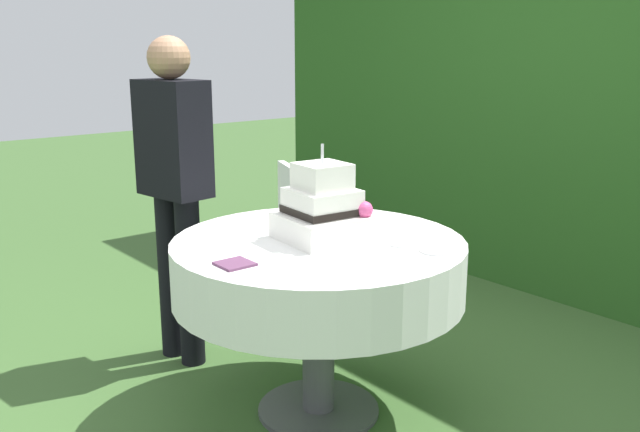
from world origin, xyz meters
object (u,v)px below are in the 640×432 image
(cake_table, at_px, (318,270))
(garden_chair, at_px, (274,227))
(serving_plate_far, at_px, (401,243))
(napkin_stack, at_px, (235,264))
(standing_person, at_px, (175,179))
(wedding_cake, at_px, (322,210))
(serving_plate_near, at_px, (436,250))

(cake_table, distance_m, garden_chair, 1.14)
(cake_table, height_order, serving_plate_far, serving_plate_far)
(cake_table, distance_m, napkin_stack, 0.47)
(napkin_stack, relative_size, standing_person, 0.08)
(wedding_cake, relative_size, standing_person, 0.25)
(serving_plate_far, xyz_separation_m, napkin_stack, (-0.20, -0.66, -0.00))
(napkin_stack, distance_m, standing_person, 0.96)
(serving_plate_near, xyz_separation_m, napkin_stack, (-0.36, -0.69, -0.00))
(napkin_stack, bearing_deg, standing_person, 164.37)
(serving_plate_far, height_order, napkin_stack, serving_plate_far)
(cake_table, bearing_deg, garden_chair, 153.57)
(wedding_cake, bearing_deg, napkin_stack, -82.20)
(serving_plate_near, xyz_separation_m, serving_plate_far, (-0.16, -0.03, 0.00))
(serving_plate_near, distance_m, serving_plate_far, 0.16)
(napkin_stack, xyz_separation_m, standing_person, (-0.92, 0.26, 0.15))
(garden_chair, relative_size, standing_person, 0.56)
(standing_person, bearing_deg, cake_table, 12.49)
(serving_plate_far, bearing_deg, napkin_stack, -106.51)
(serving_plate_far, height_order, garden_chair, garden_chair)
(cake_table, bearing_deg, napkin_stack, -82.07)
(wedding_cake, distance_m, napkin_stack, 0.49)
(cake_table, bearing_deg, wedding_cake, 95.14)
(napkin_stack, bearing_deg, serving_plate_far, 73.49)
(cake_table, bearing_deg, standing_person, -167.51)
(wedding_cake, bearing_deg, standing_person, -166.06)
(serving_plate_near, relative_size, napkin_stack, 1.03)
(cake_table, bearing_deg, serving_plate_near, 30.46)
(garden_chair, bearing_deg, wedding_cake, -25.45)
(serving_plate_far, distance_m, standing_person, 1.19)
(wedding_cake, distance_m, serving_plate_far, 0.35)
(serving_plate_near, relative_size, serving_plate_far, 1.12)
(serving_plate_near, bearing_deg, garden_chair, 169.80)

